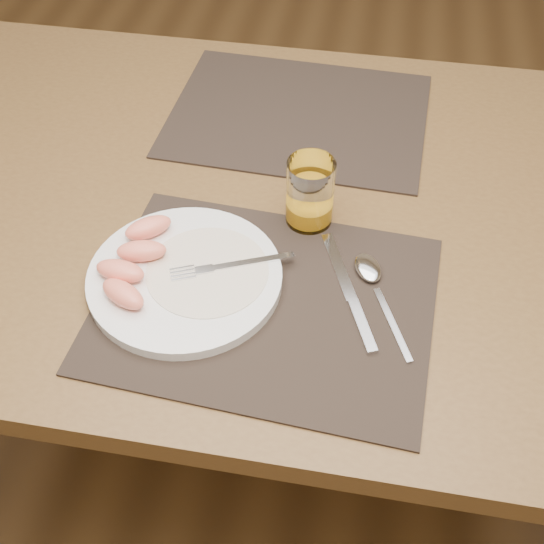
{
  "coord_description": "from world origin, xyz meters",
  "views": [
    {
      "loc": [
        0.13,
        -0.8,
        1.47
      ],
      "look_at": [
        0.03,
        -0.18,
        0.77
      ],
      "focal_mm": 45.0,
      "sensor_mm": 36.0,
      "label": 1
    }
  ],
  "objects_px": {
    "table": "(276,233)",
    "plate": "(185,277)",
    "spoon": "(371,276)",
    "placemat_near": "(265,303)",
    "fork": "(222,267)",
    "placemat_far": "(298,115)",
    "juice_glass": "(310,195)",
    "knife": "(352,300)"
  },
  "relations": [
    {
      "from": "plate",
      "to": "spoon",
      "type": "xyz_separation_m",
      "value": [
        0.25,
        0.05,
        -0.0
      ]
    },
    {
      "from": "table",
      "to": "knife",
      "type": "height_order",
      "value": "knife"
    },
    {
      "from": "table",
      "to": "placemat_near",
      "type": "height_order",
      "value": "placemat_near"
    },
    {
      "from": "table",
      "to": "fork",
      "type": "height_order",
      "value": "fork"
    },
    {
      "from": "placemat_near",
      "to": "plate",
      "type": "distance_m",
      "value": 0.12
    },
    {
      "from": "spoon",
      "to": "knife",
      "type": "bearing_deg",
      "value": -116.07
    },
    {
      "from": "fork",
      "to": "spoon",
      "type": "bearing_deg",
      "value": 8.59
    },
    {
      "from": "placemat_near",
      "to": "plate",
      "type": "bearing_deg",
      "value": 171.6
    },
    {
      "from": "knife",
      "to": "spoon",
      "type": "relative_size",
      "value": 1.14
    },
    {
      "from": "placemat_far",
      "to": "knife",
      "type": "bearing_deg",
      "value": -72.0
    },
    {
      "from": "placemat_near",
      "to": "knife",
      "type": "height_order",
      "value": "knife"
    },
    {
      "from": "placemat_far",
      "to": "juice_glass",
      "type": "distance_m",
      "value": 0.28
    },
    {
      "from": "table",
      "to": "placemat_near",
      "type": "xyz_separation_m",
      "value": [
        0.02,
        -0.22,
        0.09
      ]
    },
    {
      "from": "spoon",
      "to": "plate",
      "type": "bearing_deg",
      "value": -168.8
    },
    {
      "from": "placemat_far",
      "to": "knife",
      "type": "xyz_separation_m",
      "value": [
        0.14,
        -0.42,
        0.0
      ]
    },
    {
      "from": "fork",
      "to": "placemat_far",
      "type": "bearing_deg",
      "value": 83.24
    },
    {
      "from": "table",
      "to": "knife",
      "type": "relative_size",
      "value": 6.69
    },
    {
      "from": "table",
      "to": "knife",
      "type": "xyz_separation_m",
      "value": [
        0.14,
        -0.2,
        0.09
      ]
    },
    {
      "from": "plate",
      "to": "spoon",
      "type": "distance_m",
      "value": 0.26
    },
    {
      "from": "table",
      "to": "plate",
      "type": "xyz_separation_m",
      "value": [
        -0.09,
        -0.2,
        0.1
      ]
    },
    {
      "from": "plate",
      "to": "juice_glass",
      "type": "height_order",
      "value": "juice_glass"
    },
    {
      "from": "placemat_near",
      "to": "fork",
      "type": "relative_size",
      "value": 2.69
    },
    {
      "from": "juice_glass",
      "to": "plate",
      "type": "bearing_deg",
      "value": -134.39
    },
    {
      "from": "placemat_near",
      "to": "placemat_far",
      "type": "xyz_separation_m",
      "value": [
        -0.02,
        0.44,
        0.0
      ]
    },
    {
      "from": "placemat_near",
      "to": "fork",
      "type": "bearing_deg",
      "value": 151.82
    },
    {
      "from": "placemat_far",
      "to": "juice_glass",
      "type": "bearing_deg",
      "value": -78.26
    },
    {
      "from": "placemat_far",
      "to": "table",
      "type": "bearing_deg",
      "value": -90.86
    },
    {
      "from": "knife",
      "to": "spoon",
      "type": "height_order",
      "value": "spoon"
    },
    {
      "from": "juice_glass",
      "to": "spoon",
      "type": "bearing_deg",
      "value": -45.57
    },
    {
      "from": "fork",
      "to": "knife",
      "type": "distance_m",
      "value": 0.18
    },
    {
      "from": "plate",
      "to": "spoon",
      "type": "relative_size",
      "value": 1.47
    },
    {
      "from": "table",
      "to": "plate",
      "type": "relative_size",
      "value": 5.19
    },
    {
      "from": "plate",
      "to": "fork",
      "type": "height_order",
      "value": "fork"
    },
    {
      "from": "table",
      "to": "placemat_far",
      "type": "xyz_separation_m",
      "value": [
        0.0,
        0.22,
        0.09
      ]
    },
    {
      "from": "placemat_far",
      "to": "knife",
      "type": "height_order",
      "value": "knife"
    },
    {
      "from": "placemat_near",
      "to": "fork",
      "type": "xyz_separation_m",
      "value": [
        -0.07,
        0.04,
        0.02
      ]
    },
    {
      "from": "plate",
      "to": "spoon",
      "type": "height_order",
      "value": "plate"
    },
    {
      "from": "fork",
      "to": "juice_glass",
      "type": "xyz_separation_m",
      "value": [
        0.1,
        0.14,
        0.03
      ]
    },
    {
      "from": "knife",
      "to": "plate",
      "type": "bearing_deg",
      "value": -178.86
    },
    {
      "from": "table",
      "to": "juice_glass",
      "type": "relative_size",
      "value": 13.12
    },
    {
      "from": "spoon",
      "to": "juice_glass",
      "type": "height_order",
      "value": "juice_glass"
    },
    {
      "from": "juice_glass",
      "to": "fork",
      "type": "bearing_deg",
      "value": -127.3
    }
  ]
}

